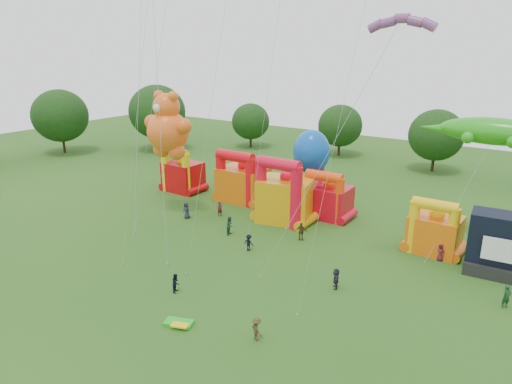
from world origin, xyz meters
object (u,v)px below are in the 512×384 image
Objects in this scene: bouncy_castle_2 at (284,197)px; spectator_0 at (187,210)px; spectator_4 at (301,231)px; octopus_kite at (308,169)px; gecko_kite at (468,182)px; bouncy_castle_0 at (182,174)px; teddy_bear_kite at (166,136)px.

bouncy_castle_2 is 11.12m from spectator_0.
bouncy_castle_2 is at bearing -64.98° from spectator_4.
octopus_kite is 5.59× the size of spectator_0.
octopus_kite is at bearing 174.52° from gecko_kite.
bouncy_castle_2 is 3.89× the size of spectator_4.
teddy_bear_kite reaches higher than bouncy_castle_0.
teddy_bear_kite is 18.77m from spectator_4.
bouncy_castle_2 is at bearing 32.45° from spectator_0.
bouncy_castle_2 reaches higher than bouncy_castle_0.
gecko_kite is at bearing -175.94° from spectator_4.
spectator_0 is (-9.49, -5.49, -1.86)m from bouncy_castle_2.
octopus_kite is at bearing -88.72° from spectator_4.
teddy_bear_kite is (4.35, -6.70, 6.68)m from bouncy_castle_0.
spectator_4 is at bearing -65.12° from octopus_kite.
teddy_bear_kite is 16.68m from octopus_kite.
teddy_bear_kite is 8.70m from spectator_0.
spectator_0 is (7.57, -7.45, -1.36)m from bouncy_castle_0.
bouncy_castle_2 is 3.92× the size of spectator_0.
gecko_kite is 1.18× the size of octopus_kite.
teddy_bear_kite is 7.43× the size of spectator_0.
gecko_kite reaches higher than bouncy_castle_2.
gecko_kite reaches higher than bouncy_castle_0.
octopus_kite is (0.16, 5.03, 2.06)m from bouncy_castle_2.
gecko_kite is (34.75, 1.40, 4.31)m from bouncy_castle_0.
spectator_4 is at bearing -152.34° from gecko_kite.
gecko_kite is 17.70m from octopus_kite.
bouncy_castle_0 is at bearing -177.70° from gecko_kite.
octopus_kite is (-17.53, 1.68, -1.75)m from gecko_kite.
teddy_bear_kite reaches higher than spectator_0.
bouncy_castle_0 is 3.16× the size of spectator_4.
bouncy_castle_2 is at bearing 20.49° from teddy_bear_kite.
spectator_4 is (-13.47, -7.06, -5.66)m from gecko_kite.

